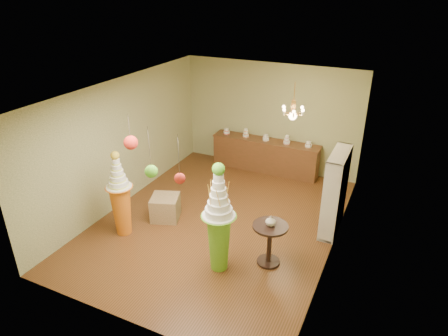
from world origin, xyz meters
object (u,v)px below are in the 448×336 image
at_px(sideboard, 265,155).
at_px(round_table, 270,239).
at_px(pedestal_orange, 121,203).
at_px(pedestal_green, 219,229).

bearing_deg(sideboard, round_table, -68.92).
xyz_separation_m(pedestal_orange, round_table, (3.16, 0.36, -0.18)).
xyz_separation_m(pedestal_green, round_table, (0.80, 0.53, -0.31)).
bearing_deg(round_table, pedestal_orange, -173.52).
bearing_deg(pedestal_green, round_table, 33.23).
bearing_deg(round_table, sideboard, 111.08).
relative_size(pedestal_green, pedestal_orange, 1.15).
relative_size(pedestal_green, sideboard, 0.72).
distance_m(pedestal_green, pedestal_orange, 2.37).
xyz_separation_m(pedestal_orange, sideboard, (1.67, 4.23, -0.25)).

